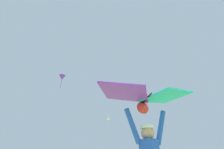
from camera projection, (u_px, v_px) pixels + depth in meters
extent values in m
sphere|color=tan|center=(148.00, 133.00, 2.92)|extent=(0.23, 0.23, 0.23)
cylinder|color=white|center=(147.00, 128.00, 2.97)|extent=(0.29, 0.29, 0.05)
cylinder|color=blue|center=(161.00, 127.00, 3.03)|extent=(0.29, 0.15, 0.62)
cylinder|color=blue|center=(132.00, 125.00, 2.94)|extent=(0.29, 0.15, 0.62)
cylinder|color=black|center=(144.00, 101.00, 3.24)|extent=(0.18, 0.70, 0.02)
cube|color=#19B2AD|center=(166.00, 96.00, 3.27)|extent=(0.97, 0.88, 0.21)
cube|color=purple|center=(124.00, 93.00, 3.12)|extent=(1.10, 1.07, 0.21)
cone|color=red|center=(145.00, 106.00, 3.19)|extent=(0.28, 0.25, 0.24)
cone|color=purple|center=(62.00, 77.00, 36.90)|extent=(1.82, 1.82, 1.11)
cylinder|color=#602387|center=(61.00, 83.00, 36.12)|extent=(0.06, 0.06, 1.93)
cube|color=white|center=(108.00, 117.00, 32.23)|extent=(0.69, 0.87, 0.98)
pyramid|color=yellow|center=(116.00, 98.00, 21.24)|extent=(0.78, 0.79, 0.29)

